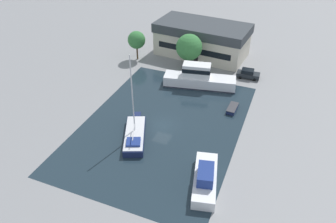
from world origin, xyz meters
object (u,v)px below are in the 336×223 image
quay_tree_near_building (189,47)px  parked_car (248,74)px  cabin_boat (205,179)px  warehouse_building (202,39)px  motor_cruiser (199,78)px  sailboat_moored (135,134)px  quay_tree_by_water (137,40)px  small_dinghy (232,108)px

quay_tree_near_building → parked_car: 12.23m
parked_car → cabin_boat: cabin_boat is taller
warehouse_building → motor_cruiser: (3.53, -13.16, -1.88)m
sailboat_moored → motor_cruiser: bearing=54.4°
quay_tree_by_water → cabin_boat: quay_tree_by_water is taller
warehouse_building → cabin_boat: 37.59m
quay_tree_by_water → small_dinghy: 25.71m
quay_tree_near_building → quay_tree_by_water: 11.45m
parked_car → motor_cruiser: 10.10m
quay_tree_near_building → parked_car: size_ratio=1.67×
motor_cruiser → small_dinghy: size_ratio=4.10×
quay_tree_by_water → cabin_boat: (23.23, -28.44, -3.22)m
cabin_boat → small_dinghy: bearing=78.5°
motor_cruiser → cabin_boat: motor_cruiser is taller
warehouse_building → quay_tree_by_water: size_ratio=3.25×
quay_tree_near_building → motor_cruiser: 7.37m
parked_car → small_dinghy: bearing=-4.4°
warehouse_building → cabin_boat: bearing=-67.3°
quay_tree_by_water → parked_car: quay_tree_by_water is taller
quay_tree_by_water → sailboat_moored: (11.25, -23.54, -3.60)m
quay_tree_by_water → small_dinghy: size_ratio=1.87×
warehouse_building → motor_cruiser: 13.75m
warehouse_building → parked_car: (11.28, -6.71, -2.59)m
quay_tree_by_water → motor_cruiser: 16.56m
parked_car → motor_cruiser: size_ratio=0.33×
parked_car → motor_cruiser: (-7.75, -6.44, 0.71)m
quay_tree_near_building → sailboat_moored: (-0.18, -23.10, -4.07)m
motor_cruiser → cabin_boat: 23.93m
warehouse_building → quay_tree_by_water: 13.81m
sailboat_moored → cabin_boat: size_ratio=1.49×
warehouse_building → small_dinghy: warehouse_building is taller
quay_tree_near_building → sailboat_moored: 23.46m
motor_cruiser → parked_car: bearing=-61.6°
warehouse_building → cabin_boat: warehouse_building is taller
warehouse_building → small_dinghy: (11.05, -18.58, -3.09)m
quay_tree_by_water → sailboat_moored: size_ratio=0.47×
quay_tree_by_water → sailboat_moored: 26.33m
small_dinghy → warehouse_building: bearing=122.9°
quay_tree_by_water → motor_cruiser: (15.25, -5.89, -2.68)m
small_dinghy → quay_tree_near_building: bearing=138.3°
parked_car → warehouse_building: bearing=-124.0°
sailboat_moored → motor_cruiser: (4.00, 17.65, 0.92)m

